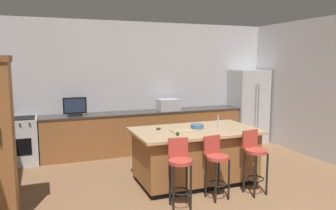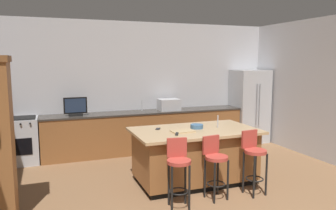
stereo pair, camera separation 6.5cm
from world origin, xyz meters
name	(u,v)px [view 2 (the right image)]	position (x,y,z in m)	size (l,w,h in m)	color
wall_back	(143,86)	(0.00, 4.83, 1.48)	(6.87, 0.12, 2.96)	#BCBCC1
wall_right	(329,90)	(3.23, 2.41, 1.48)	(0.12, 5.23, 2.96)	#BCBCC1
counter_back	(147,131)	(-0.03, 4.45, 0.47)	(4.61, 0.62, 0.93)	brown
kitchen_island	(195,155)	(0.18, 2.30, 0.47)	(2.11, 1.22, 0.92)	black
refrigerator	(249,106)	(2.70, 4.41, 0.92)	(0.84, 0.72, 1.84)	#B7BABF
range_oven	(18,141)	(-2.73, 4.45, 0.47)	(0.78, 0.63, 0.95)	#B7BABF
microwave	(169,105)	(0.51, 4.45, 1.06)	(0.48, 0.36, 0.26)	#B7BABF
tv_monitor	(75,107)	(-1.60, 4.40, 1.11)	(0.48, 0.16, 0.39)	black
sink_faucet_back	(142,106)	(-0.11, 4.55, 1.05)	(0.02, 0.02, 0.24)	#B2B2B7
sink_faucet_island	(218,121)	(0.62, 2.30, 1.03)	(0.02, 0.02, 0.22)	#B2B2B7
bar_stool_left	(178,167)	(-0.46, 1.47, 0.59)	(0.34, 0.36, 0.98)	#B23D33
bar_stool_center	(215,162)	(0.17, 1.57, 0.56)	(0.34, 0.36, 0.95)	#B23D33
bar_stool_right	(254,156)	(0.82, 1.51, 0.60)	(0.34, 0.35, 0.99)	#B23D33
fruit_bowl	(197,126)	(0.25, 2.38, 0.95)	(0.22, 0.22, 0.07)	#3F668C
cell_phone	(158,129)	(-0.40, 2.56, 0.92)	(0.07, 0.15, 0.01)	black
tv_remote	(177,134)	(-0.25, 2.05, 0.93)	(0.04, 0.17, 0.02)	black
cutting_board	(183,131)	(-0.09, 2.21, 0.93)	(0.37, 0.23, 0.02)	tan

